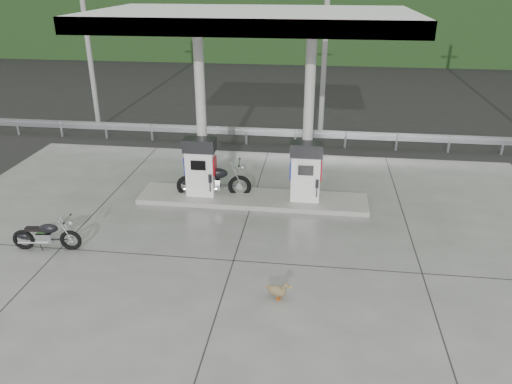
# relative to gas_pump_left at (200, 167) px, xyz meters

# --- Properties ---
(ground) EXTENTS (160.00, 160.00, 0.00)m
(ground) POSITION_rel_gas_pump_left_xyz_m (1.60, -2.50, -1.07)
(ground) COLOR black
(ground) RESTS_ON ground
(forecourt_apron) EXTENTS (18.00, 14.00, 0.02)m
(forecourt_apron) POSITION_rel_gas_pump_left_xyz_m (1.60, -2.50, -1.06)
(forecourt_apron) COLOR slate
(forecourt_apron) RESTS_ON ground
(pump_island) EXTENTS (7.00, 1.40, 0.15)m
(pump_island) POSITION_rel_gas_pump_left_xyz_m (1.60, 0.00, -0.98)
(pump_island) COLOR gray
(pump_island) RESTS_ON forecourt_apron
(gas_pump_left) EXTENTS (0.95, 0.55, 1.80)m
(gas_pump_left) POSITION_rel_gas_pump_left_xyz_m (0.00, 0.00, 0.00)
(gas_pump_left) COLOR white
(gas_pump_left) RESTS_ON pump_island
(gas_pump_right) EXTENTS (0.95, 0.55, 1.80)m
(gas_pump_right) POSITION_rel_gas_pump_left_xyz_m (3.20, 0.00, 0.00)
(gas_pump_right) COLOR white
(gas_pump_right) RESTS_ON pump_island
(canopy_column_left) EXTENTS (0.30, 0.30, 5.00)m
(canopy_column_left) POSITION_rel_gas_pump_left_xyz_m (0.00, 0.40, 1.60)
(canopy_column_left) COLOR silver
(canopy_column_left) RESTS_ON pump_island
(canopy_column_right) EXTENTS (0.30, 0.30, 5.00)m
(canopy_column_right) POSITION_rel_gas_pump_left_xyz_m (3.20, 0.40, 1.60)
(canopy_column_right) COLOR silver
(canopy_column_right) RESTS_ON pump_island
(canopy_roof) EXTENTS (8.50, 5.00, 0.40)m
(canopy_roof) POSITION_rel_gas_pump_left_xyz_m (1.60, 0.00, 4.30)
(canopy_roof) COLOR silver
(canopy_roof) RESTS_ON canopy_column_left
(guardrail) EXTENTS (26.00, 0.16, 1.42)m
(guardrail) POSITION_rel_gas_pump_left_xyz_m (1.60, 5.50, -0.36)
(guardrail) COLOR #989A9F
(guardrail) RESTS_ON ground
(road) EXTENTS (60.00, 7.00, 0.01)m
(road) POSITION_rel_gas_pump_left_xyz_m (1.60, 9.00, -1.07)
(road) COLOR black
(road) RESTS_ON ground
(utility_pole_a) EXTENTS (0.22, 0.22, 8.00)m
(utility_pole_a) POSITION_rel_gas_pump_left_xyz_m (-6.40, 7.00, 2.93)
(utility_pole_a) COLOR gray
(utility_pole_a) RESTS_ON ground
(utility_pole_b) EXTENTS (0.22, 0.22, 8.00)m
(utility_pole_b) POSITION_rel_gas_pump_left_xyz_m (3.60, 7.00, 2.93)
(utility_pole_b) COLOR gray
(utility_pole_b) RESTS_ON ground
(tree_band) EXTENTS (80.00, 6.00, 6.00)m
(tree_band) POSITION_rel_gas_pump_left_xyz_m (1.60, 27.50, 1.93)
(tree_band) COLOR black
(tree_band) RESTS_ON ground
(forested_hills) EXTENTS (100.00, 40.00, 140.00)m
(forested_hills) POSITION_rel_gas_pump_left_xyz_m (1.60, 57.50, -1.07)
(forested_hills) COLOR black
(forested_hills) RESTS_ON ground
(motorcycle_left) EXTENTS (1.69, 0.69, 0.78)m
(motorcycle_left) POSITION_rel_gas_pump_left_xyz_m (-3.18, -3.56, -0.66)
(motorcycle_left) COLOR black
(motorcycle_left) RESTS_ON forecourt_apron
(motorcycle_right) EXTENTS (2.25, 0.94, 1.03)m
(motorcycle_right) POSITION_rel_gas_pump_left_xyz_m (0.36, 0.16, -0.53)
(motorcycle_right) COLOR black
(motorcycle_right) RESTS_ON forecourt_apron
(duck) EXTENTS (0.56, 0.32, 0.39)m
(duck) POSITION_rel_gas_pump_left_xyz_m (2.79, -4.90, -0.86)
(duck) COLOR brown
(duck) RESTS_ON forecourt_apron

